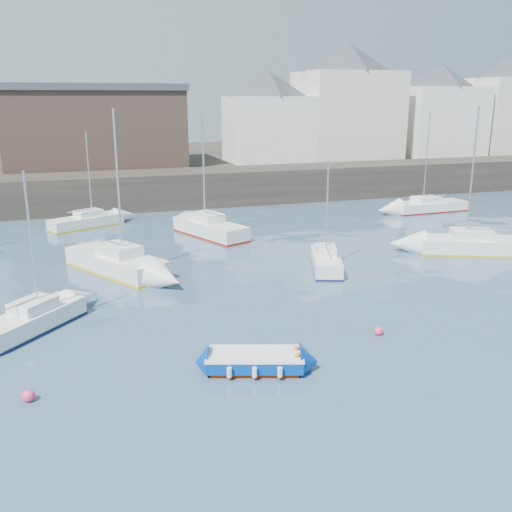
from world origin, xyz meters
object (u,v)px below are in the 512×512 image
object	(u,v)px
sailboat_b	(116,262)
sailboat_c	(326,261)
buoy_mid	(378,335)
sailboat_d	(476,245)
buoy_far	(105,254)
sailboat_f	(210,228)
buoy_near	(29,401)
blue_dinghy	(255,361)
sailboat_a	(31,320)
sailboat_h	(86,221)
sailboat_g	(429,206)

from	to	relation	value
sailboat_b	sailboat_c	distance (m)	11.56
sailboat_b	buoy_mid	xyz separation A→B (m)	(9.31, -12.08, -0.57)
sailboat_d	buoy_far	bearing A→B (deg)	162.18
sailboat_d	sailboat_f	bearing A→B (deg)	147.16
buoy_mid	buoy_far	size ratio (longest dim) A/B	0.97
buoy_near	blue_dinghy	bearing A→B (deg)	-1.58
sailboat_a	sailboat_f	xyz separation A→B (m)	(10.89, 13.70, 0.12)
buoy_near	buoy_mid	xyz separation A→B (m)	(13.17, 1.17, 0.00)
sailboat_f	sailboat_b	bearing A→B (deg)	-136.61
sailboat_a	buoy_far	world-z (taller)	sailboat_a
sailboat_b	sailboat_h	size ratio (longest dim) A/B	1.26
blue_dinghy	buoy_near	xyz separation A→B (m)	(-7.45, 0.21, -0.36)
sailboat_h	sailboat_c	bearing A→B (deg)	-50.98
sailboat_b	sailboat_d	size ratio (longest dim) A/B	1.00
sailboat_d	sailboat_c	bearing A→B (deg)	-178.85
sailboat_c	sailboat_h	distance (m)	19.52
sailboat_d	buoy_far	size ratio (longest dim) A/B	23.36
blue_dinghy	buoy_near	distance (m)	7.46
blue_dinghy	sailboat_f	bearing A→B (deg)	80.76
sailboat_g	sailboat_h	world-z (taller)	sailboat_g
sailboat_g	buoy_far	xyz separation A→B (m)	(-26.67, -5.24, -0.46)
buoy_near	buoy_mid	world-z (taller)	buoy_near
sailboat_h	buoy_far	world-z (taller)	sailboat_h
sailboat_c	sailboat_g	world-z (taller)	sailboat_g
sailboat_b	buoy_near	bearing A→B (deg)	-106.22
blue_dinghy	sailboat_f	xyz separation A→B (m)	(3.24, 19.92, 0.22)
sailboat_a	sailboat_g	world-z (taller)	sailboat_g
sailboat_g	sailboat_h	xyz separation A→B (m)	(-27.46, 2.76, -0.01)
buoy_mid	buoy_far	bearing A→B (deg)	120.87
sailboat_c	buoy_near	size ratio (longest dim) A/B	14.85
blue_dinghy	sailboat_b	size ratio (longest dim) A/B	0.42
sailboat_g	sailboat_f	bearing A→B (deg)	-171.63
buoy_near	buoy_far	size ratio (longest dim) A/B	1.08
sailboat_b	buoy_far	distance (m)	4.14
buoy_near	sailboat_f	bearing A→B (deg)	61.53
blue_dinghy	buoy_far	distance (m)	17.99
sailboat_d	buoy_far	distance (m)	22.76
sailboat_h	blue_dinghy	bearing A→B (deg)	-79.49
buoy_far	blue_dinghy	bearing A→B (deg)	-77.31
sailboat_b	sailboat_c	bearing A→B (deg)	-15.43
sailboat_a	sailboat_c	size ratio (longest dim) A/B	1.08
sailboat_a	buoy_far	xyz separation A→B (m)	(3.70, 11.33, -0.46)
sailboat_b	buoy_far	world-z (taller)	sailboat_b
sailboat_a	sailboat_d	xyz separation A→B (m)	(25.36, 4.37, 0.07)
sailboat_a	sailboat_f	distance (m)	17.51
sailboat_a	buoy_near	world-z (taller)	sailboat_a
blue_dinghy	sailboat_g	distance (m)	32.18
blue_dinghy	sailboat_d	size ratio (longest dim) A/B	0.42
sailboat_f	sailboat_h	bearing A→B (deg)	144.83
sailboat_c	blue_dinghy	bearing A→B (deg)	-126.02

